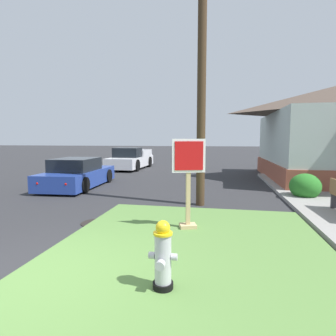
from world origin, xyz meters
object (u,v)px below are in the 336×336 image
object	(u,v)px
stop_sign	(188,186)
pickup_truck_white	(131,160)
fire_hydrant	(163,257)
parked_sedan_blue	(78,174)
manhole_cover	(96,223)
utility_pole	(202,40)

from	to	relation	value
stop_sign	pickup_truck_white	xyz separation A→B (m)	(-5.44, 12.32, -0.42)
fire_hydrant	parked_sedan_blue	xyz separation A→B (m)	(-5.28, 7.39, 0.03)
stop_sign	manhole_cover	xyz separation A→B (m)	(-2.29, 0.17, -1.02)
manhole_cover	utility_pole	size ratio (longest dim) A/B	0.07
stop_sign	parked_sedan_blue	xyz separation A→B (m)	(-5.32, 4.85, -0.49)
stop_sign	utility_pole	bearing A→B (deg)	87.93
pickup_truck_white	fire_hydrant	bearing A→B (deg)	-70.05
utility_pole	fire_hydrant	bearing A→B (deg)	-91.53
manhole_cover	parked_sedan_blue	distance (m)	5.61
manhole_cover	pickup_truck_white	bearing A→B (deg)	104.52
stop_sign	manhole_cover	bearing A→B (deg)	175.83
manhole_cover	stop_sign	bearing A→B (deg)	-4.17
fire_hydrant	manhole_cover	size ratio (longest dim) A/B	1.31
stop_sign	utility_pole	xyz separation A→B (m)	(0.09, 2.53, 3.92)
utility_pole	manhole_cover	bearing A→B (deg)	-135.26
parked_sedan_blue	utility_pole	distance (m)	7.36
stop_sign	manhole_cover	size ratio (longest dim) A/B	2.82
parked_sedan_blue	stop_sign	bearing A→B (deg)	-42.34
stop_sign	fire_hydrant	bearing A→B (deg)	-90.99
manhole_cover	pickup_truck_white	distance (m)	12.57
fire_hydrant	pickup_truck_white	xyz separation A→B (m)	(-5.39, 14.86, 0.10)
pickup_truck_white	utility_pole	xyz separation A→B (m)	(5.53, -9.79, 4.33)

